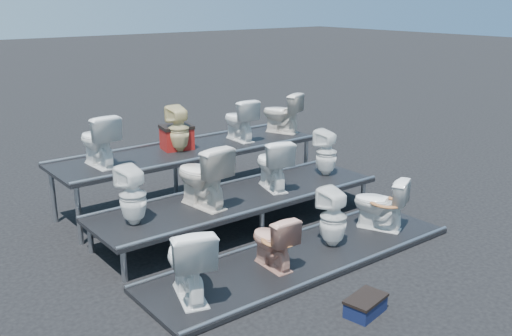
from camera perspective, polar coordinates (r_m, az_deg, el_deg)
ground at (r=8.04m, az=-1.55°, el=-5.94°), size 80.00×80.00×0.00m
tier_front at (r=7.11m, az=4.74°, el=-8.90°), size 4.20×1.20×0.06m
tier_mid at (r=7.95m, az=-1.56°, el=-4.41°), size 4.20×1.20×0.46m
tier_back at (r=8.91m, az=-6.53°, el=-0.79°), size 4.20×1.20×0.86m
toilet_0 at (r=6.04m, az=-6.78°, el=-9.20°), size 0.68×0.91×0.82m
toilet_1 at (r=6.66m, az=1.68°, el=-7.28°), size 0.40×0.66×0.65m
toilet_2 at (r=7.26m, az=7.73°, el=-4.91°), size 0.34×0.35×0.75m
toilet_3 at (r=7.89m, az=12.28°, el=-3.47°), size 0.67×0.82×0.73m
toilet_4 at (r=6.98m, az=-12.23°, el=-2.69°), size 0.37×0.37×0.72m
toilet_5 at (r=7.41m, az=-5.42°, el=-0.76°), size 0.56×0.87×0.84m
toilet_6 at (r=8.09m, az=1.66°, el=0.44°), size 0.60×0.81×0.73m
toilet_7 at (r=8.79m, az=7.05°, el=1.54°), size 0.37×0.38×0.70m
toilet_8 at (r=8.07m, az=-15.52°, el=2.70°), size 0.44×0.73×0.73m
toilet_9 at (r=8.62m, az=-7.74°, el=3.91°), size 0.31×0.32×0.69m
toilet_10 at (r=9.22m, az=-1.69°, el=4.86°), size 0.41×0.68×0.68m
toilet_11 at (r=9.76m, az=2.57°, el=5.54°), size 0.61×0.77×0.69m
red_crate at (r=8.79m, az=-7.92°, el=2.92°), size 0.50×0.43×0.32m
step_stool at (r=6.07m, az=10.88°, el=-13.46°), size 0.48×0.34×0.16m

